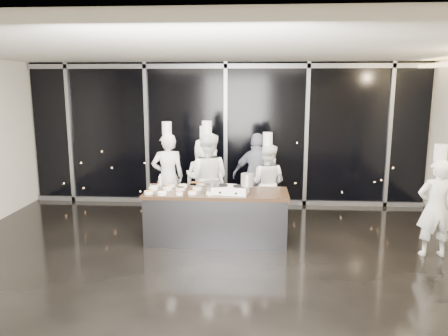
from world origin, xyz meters
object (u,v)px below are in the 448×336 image
Objects in this scene: chef_left at (205,180)px; chef_side at (435,207)px; frying_pan at (212,183)px; chef_center at (207,178)px; guest at (257,177)px; demo_counter at (216,216)px; stove at (230,190)px; stock_pot at (247,180)px; chef_right at (267,183)px; chef_far_left at (168,176)px.

chef_left is 4.11m from chef_side.
chef_side is at bearing 3.85° from frying_pan.
chef_center is 1.15× the size of guest.
demo_counter is 1.15m from chef_center.
chef_left is 0.95× the size of chef_center.
chef_side is at bearing 167.86° from chef_center.
demo_counter is 1.21m from chef_left.
guest is at bearing 69.57° from frying_pan.
chef_center is at bearing 32.28° from guest.
stove is 3.01× the size of stock_pot.
frying_pan is 1.64m from chef_right.
stove is 1.15× the size of frying_pan.
frying_pan is 0.28× the size of chef_far_left.
guest is at bearing 166.43° from chef_far_left.
chef_right is at bearing -165.88° from chef_left.
stock_pot is (0.60, -0.08, 0.08)m from frying_pan.
chef_center reaches higher than chef_side.
frying_pan reaches higher than stove.
chef_left is 1.07× the size of chef_side.
chef_side reaches higher than demo_counter.
chef_right is (1.17, 0.19, -0.11)m from chef_center.
stove reaches higher than demo_counter.
stove is at bearing 122.91° from chef_center.
stock_pot is at bearing 132.46° from chef_left.
chef_left is at bearing 124.13° from stove.
demo_counter is at bearing 114.37° from chef_left.
chef_far_left reaches higher than chef_side.
frying_pan is at bearing 172.19° from stock_pot.
stock_pot reaches higher than stove.
chef_left reaches higher than chef_side.
chef_far_left reaches higher than stock_pot.
chef_right is (0.97, 1.30, -0.27)m from frying_pan.
stove is 0.35× the size of chef_side.
chef_far_left is 1.11× the size of chef_side.
chef_left is (-0.32, 1.10, 0.40)m from demo_counter.
guest is (1.79, 0.12, -0.02)m from chef_far_left.
frying_pan is 1.62m from chef_far_left.
frying_pan is 0.29× the size of chef_left.
demo_counter is 1.56m from chef_right.
chef_left reaches higher than chef_right.
chef_center is (0.81, -0.16, 0.01)m from chef_far_left.
demo_counter is 1.39× the size of guest.
stove is at bearing -23.75° from demo_counter.
stove is 0.36× the size of guest.
demo_counter is 1.37× the size of chef_side.
demo_counter is at bearing 165.30° from stove.
chef_right is 3.07m from chef_side.
chef_right reaches higher than demo_counter.
frying_pan is at bearing 111.19° from chef_far_left.
chef_far_left reaches higher than guest.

